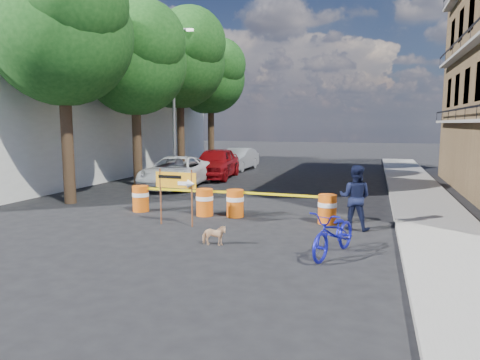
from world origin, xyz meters
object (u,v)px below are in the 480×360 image
Objects in this scene: barrel_mid_left at (205,202)px; pedestrian at (355,197)px; bicycle at (335,212)px; suv_white at (176,172)px; barrel_far_right at (327,209)px; detour_sign at (181,185)px; dog at (214,235)px; barrel_mid_right at (235,203)px; barrel_far_left at (141,198)px; sedan_silver at (238,159)px; sedan_red at (216,163)px.

pedestrian is (4.85, -0.43, 0.47)m from barrel_mid_left.
bicycle is at bearing 92.16° from pedestrian.
suv_white is (-8.65, 6.13, -0.21)m from pedestrian.
pedestrian reaches higher than barrel_far_right.
detour_sign is at bearing -69.12° from suv_white.
dog is at bearing -64.97° from suv_white.
bicycle is (3.50, -3.32, 0.56)m from barrel_mid_right.
barrel_far_left is 3.43m from barrel_mid_right.
suv_white is (-4.82, 5.55, 0.26)m from barrel_mid_right.
detour_sign is 0.33× the size of suv_white.
sedan_silver reaches higher than barrel_far_left.
dog is at bearing 49.30° from pedestrian.
detour_sign is at bearing 35.60° from dog.
sedan_red reaches higher than barrel_far_left.
suv_white is (-8.32, 8.87, -0.30)m from bicycle.
sedan_silver is at bearing 5.83° from dog.
sedan_silver is at bearing 103.41° from detour_sign.
barrel_far_right is 0.21× the size of sedan_silver.
barrel_mid_right is at bearing 178.34° from barrel_far_right.
sedan_red is at bearing 107.49° from detour_sign.
barrel_mid_left is 6.85m from suv_white.
sedan_red reaches higher than barrel_mid_left.
barrel_mid_right is 2.20m from detour_sign.
detour_sign reaches higher than sedan_red.
suv_white is (-3.67, 7.26, -0.52)m from detour_sign.
sedan_red is at bearing -86.83° from sedan_silver.
barrel_far_left is at bearing -179.92° from barrel_mid_left.
sedan_silver is (0.59, 8.13, -0.01)m from suv_white.
barrel_far_left is 13.86m from sedan_silver.
bicycle reaches higher than barrel_mid_right.
bicycle reaches higher than barrel_mid_left.
sedan_silver is at bearing 107.20° from barrel_mid_right.
sedan_silver is at bearing -51.53° from pedestrian.
barrel_mid_left is 0.43× the size of bicycle.
pedestrian is 2.77m from bicycle.
sedan_red is at bearing 114.24° from barrel_mid_right.
pedestrian is 16.38m from sedan_silver.
dog is 0.14× the size of sedan_silver.
sedan_red is at bearing 127.45° from barrel_far_right.
bicycle reaches higher than sedan_red.
pedestrian reaches higher than sedan_red.
barrel_mid_right is at bearing 58.12° from detour_sign.
pedestrian is 0.91× the size of bicycle.
bicycle reaches higher than detour_sign.
bicycle is at bearing -17.14° from detour_sign.
pedestrian is at bearing 14.84° from detour_sign.
detour_sign reaches higher than barrel_far_right.
barrel_far_right is (4.02, 0.06, 0.00)m from barrel_mid_left.
barrel_mid_right and barrel_far_right have the same top height.
barrel_mid_right is 4.86m from bicycle.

